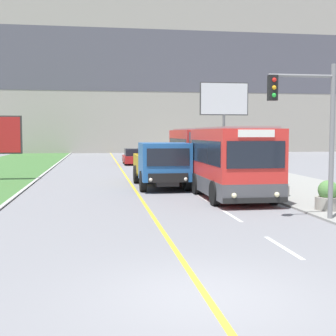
{
  "coord_description": "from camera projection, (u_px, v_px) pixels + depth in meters",
  "views": [
    {
      "loc": [
        -1.89,
        -7.91,
        2.9
      ],
      "look_at": [
        1.1,
        11.79,
        1.4
      ],
      "focal_mm": 50.0,
      "sensor_mm": 36.0,
      "label": 1
    }
  ],
  "objects": [
    {
      "name": "car_distant",
      "position": [
        133.0,
        157.0,
        43.15
      ],
      "size": [
        1.8,
        4.3,
        1.45
      ],
      "color": "maroon",
      "rests_on": "ground_plane"
    },
    {
      "name": "apartment_block_background",
      "position": [
        109.0,
        68.0,
        70.27
      ],
      "size": [
        80.0,
        8.04,
        25.35
      ],
      "color": "gray",
      "rests_on": "ground_plane"
    },
    {
      "name": "planter_round_near",
      "position": [
        328.0,
        197.0,
        17.15
      ],
      "size": [
        0.91,
        0.91,
        1.09
      ],
      "color": "gray",
      "rests_on": "sidewalk_right"
    },
    {
      "name": "ground_plane",
      "position": [
        206.0,
        296.0,
        8.3
      ],
      "size": [
        300.0,
        300.0,
        0.0
      ],
      "primitive_type": "plane",
      "color": "slate"
    },
    {
      "name": "planter_round_far",
      "position": [
        232.0,
        172.0,
        28.55
      ],
      "size": [
        0.84,
        0.84,
        1.04
      ],
      "color": "gray",
      "rests_on": "sidewalk_right"
    },
    {
      "name": "planter_round_third",
      "position": [
        254.0,
        178.0,
        24.75
      ],
      "size": [
        0.86,
        0.86,
        1.03
      ],
      "color": "gray",
      "rests_on": "sidewalk_right"
    },
    {
      "name": "dump_truck",
      "position": [
        162.0,
        165.0,
        24.25
      ],
      "size": [
        2.51,
        6.89,
        2.4
      ],
      "color": "black",
      "rests_on": "ground_plane"
    },
    {
      "name": "planter_round_second",
      "position": [
        280.0,
        186.0,
        20.92
      ],
      "size": [
        0.84,
        0.84,
        1.02
      ],
      "color": "gray",
      "rests_on": "sidewalk_right"
    },
    {
      "name": "traffic_light_mast",
      "position": [
        312.0,
        121.0,
        15.1
      ],
      "size": [
        2.28,
        0.32,
        5.12
      ],
      "color": "slate",
      "rests_on": "ground_plane"
    },
    {
      "name": "lane_marking_centre",
      "position": [
        202.0,
        266.0,
        10.21
      ],
      "size": [
        2.88,
        140.0,
        0.01
      ],
      "color": "gold",
      "rests_on": "ground_plane"
    },
    {
      "name": "billboard_large",
      "position": [
        224.0,
        102.0,
        42.83
      ],
      "size": [
        4.52,
        0.24,
        7.51
      ],
      "color": "#59595B",
      "rests_on": "ground_plane"
    },
    {
      "name": "city_bus",
      "position": [
        214.0,
        159.0,
        23.74
      ],
      "size": [
        2.72,
        12.97,
        3.14
      ],
      "color": "red",
      "rests_on": "ground_plane"
    }
  ]
}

